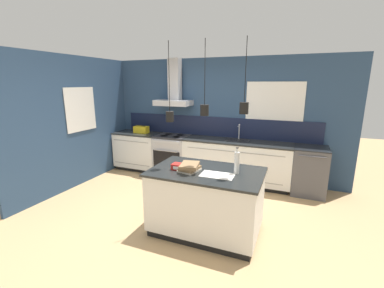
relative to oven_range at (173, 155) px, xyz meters
The scene contains 13 objects.
ground_plane 1.96m from the oven_range, 62.02° to the right, with size 16.00×16.00×0.00m, color tan.
wall_back 1.27m from the oven_range, 20.16° to the left, with size 5.60×2.45×2.60m.
wall_left 2.01m from the oven_range, 147.20° to the right, with size 0.08×3.80×2.60m.
counter_run_left 0.92m from the oven_range, behind, with size 1.11×0.64×0.91m.
counter_run_sink 1.48m from the oven_range, ahead, with size 2.23×0.64×1.24m.
oven_range is the anchor object (origin of this frame).
dishwasher 2.89m from the oven_range, ahead, with size 0.60×0.65×0.91m.
kitchen_island 2.48m from the oven_range, 52.52° to the right, with size 1.52×0.96×0.91m.
bottle_on_island 2.78m from the oven_range, 45.10° to the right, with size 0.07×0.07×0.36m.
book_stack 2.50m from the oven_range, 57.81° to the right, with size 0.29×0.36×0.10m.
red_supply_box 2.41m from the oven_range, 61.07° to the right, with size 0.19×0.14×0.08m.
paper_pile 2.73m from the oven_range, 50.82° to the right, with size 0.44×0.27×0.01m.
yellow_toolbox 0.98m from the oven_range, behind, with size 0.34×0.18×0.19m.
Camera 1 is at (1.69, -3.42, 2.08)m, focal length 24.00 mm.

